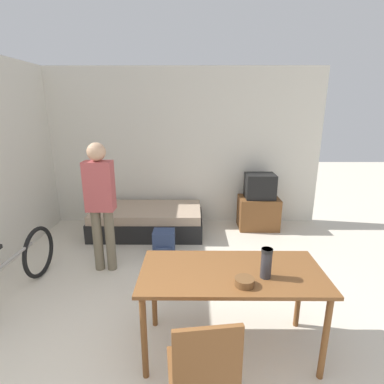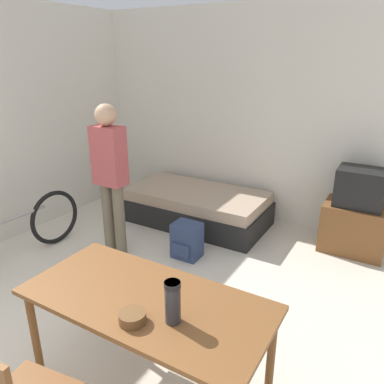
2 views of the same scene
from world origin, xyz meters
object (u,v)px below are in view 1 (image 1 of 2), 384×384
backpack (164,244)px  thermos_flask (266,262)px  wooden_chair (204,374)px  dining_table (231,280)px  bicycle (11,275)px  daybed (148,220)px  tv (259,205)px  person_standing (100,199)px  mate_bowl (244,282)px

backpack → thermos_flask: bearing=-60.9°
wooden_chair → dining_table: bearing=72.0°
bicycle → thermos_flask: (2.52, -0.73, 0.57)m
daybed → wooden_chair: 3.40m
bicycle → thermos_flask: 2.68m
tv → backpack: bearing=-145.0°
wooden_chair → tv: bearing=73.2°
person_standing → thermos_flask: size_ratio=6.78×
daybed → person_standing: bearing=-107.6°
tv → bicycle: 3.73m
bicycle → wooden_chair: bearing=-34.9°
dining_table → tv: bearing=73.5°
wooden_chair → mate_bowl: 0.69m
person_standing → mate_bowl: person_standing is taller
person_standing → bicycle: bearing=-139.1°
dining_table → mate_bowl: 0.25m
mate_bowl → backpack: 2.12m
tv → daybed: bearing=-173.2°
dining_table → thermos_flask: 0.35m
bicycle → mate_bowl: bearing=-20.0°
wooden_chair → mate_bowl: (0.32, 0.56, 0.27)m
bicycle → mate_bowl: mate_bowl is taller
bicycle → person_standing: 1.24m
thermos_flask → wooden_chair: bearing=-126.7°
tv → dining_table: bearing=-106.5°
wooden_chair → person_standing: (-1.21, 2.10, 0.43)m
dining_table → backpack: 1.88m
daybed → thermos_flask: (1.34, -2.61, 0.69)m
daybed → tv: size_ratio=1.88×
dining_table → wooden_chair: (-0.25, -0.76, -0.15)m
dining_table → mate_bowl: size_ratio=10.13×
backpack → dining_table: bearing=-66.4°
tv → wooden_chair: size_ratio=1.02×
tv → person_standing: size_ratio=0.58×
daybed → wooden_chair: (0.84, -3.28, 0.32)m
dining_table → daybed: bearing=113.3°
tv → wooden_chair: tv is taller
bicycle → dining_table: bearing=-15.8°
daybed → wooden_chair: bearing=-75.6°
dining_table → person_standing: person_standing is taller
thermos_flask → backpack: thermos_flask is taller
person_standing → backpack: 1.11m
thermos_flask → mate_bowl: 0.24m
tv → bicycle: tv is taller
wooden_chair → bicycle: size_ratio=0.55×
wooden_chair → mate_bowl: wooden_chair is taller
tv → mate_bowl: bearing=-104.1°
mate_bowl → backpack: size_ratio=0.37×
daybed → tv: bearing=6.8°
dining_table → backpack: (-0.73, 1.67, -0.49)m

